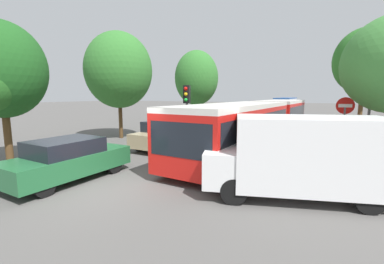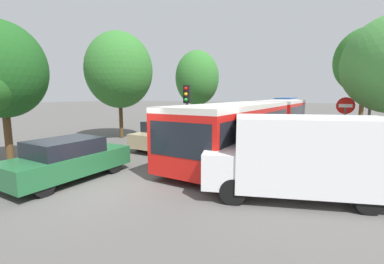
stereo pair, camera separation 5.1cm
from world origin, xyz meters
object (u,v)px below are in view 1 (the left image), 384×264
Objects in this scene: queued_car_silver at (270,111)px; tree_left_mid at (119,70)px; queued_car_green at (68,159)px; queued_car_black at (218,124)px; city_bus_rear at (286,104)px; direction_sign_post at (370,104)px; queued_car_white at (260,114)px; no_entry_sign at (344,120)px; queued_car_red at (243,118)px; tree_right_mid at (365,61)px; queued_car_tan at (167,134)px; white_van at (301,155)px; tree_left_far at (196,78)px; articulated_bus at (260,120)px; traffic_light at (187,103)px; tree_left_near at (0,72)px.

tree_left_mid is at bearing 169.22° from queued_car_silver.
queued_car_green is 12.81m from queued_car_black.
city_bus_rear is 30.27m from queued_car_black.
queued_car_green is 11.40m from direction_sign_post.
queued_car_white is (0.16, 12.01, -0.03)m from queued_car_black.
no_entry_sign is (8.19, -35.92, 0.46)m from city_bus_rear.
queued_car_black is 1.00× the size of queued_car_silver.
no_entry_sign is at bearing -1.07° from tree_left_mid.
queued_car_silver is (-0.11, 18.10, -0.00)m from queued_car_black.
queued_car_black is 5.87m from queued_car_red.
tree_left_mid is at bearing 170.47° from city_bus_rear.
tree_right_mid is at bearing 33.09° from tree_left_mid.
queued_car_green is 6.15m from queued_car_tan.
tree_left_far is at bearing -72.47° from white_van.
tree_right_mid is at bearing -4.95° from tree_left_far.
queued_car_red is 1.15× the size of direction_sign_post.
tree_left_far is (-11.75, 15.63, 3.38)m from white_van.
city_bus_rear is 37.49m from direction_sign_post.
queued_car_silver is 0.54× the size of tree_right_mid.
tree_left_far is (-4.66, 5.11, 3.90)m from queued_car_black.
queued_car_green is 24.83m from queued_car_white.
queued_car_tan is at bearing 177.95° from city_bus_rear.
queued_car_green is at bearing -119.51° from tree_right_mid.
white_van is at bearing -23.12° from tree_left_mid.
tree_left_far reaches higher than queued_car_black.
traffic_light is at bearing -35.76° from articulated_bus.
queued_car_red is at bearing -179.90° from queued_car_white.
queued_car_red is 0.56× the size of tree_left_far.
no_entry_sign is 13.33m from tree_left_mid.
queued_car_silver is at bearing 1.64° from queued_car_red.
tree_left_far is at bearing 99.65° from queued_car_red.
queued_car_black is 0.56× the size of tree_left_far.
queued_car_tan reaches higher than queued_car_red.
no_entry_sign is (8.30, -23.76, 1.16)m from queued_car_silver.
tree_left_near is 0.83× the size of tree_left_mid.
tree_left_mid is at bearing 138.72° from queued_car_black.
tree_left_far reaches higher than no_entry_sign.
queued_car_red is (0.11, -24.40, -0.70)m from city_bus_rear.
direction_sign_post is at bearing -123.53° from queued_car_black.
direction_sign_post is (8.83, -18.12, 1.87)m from queued_car_white.
white_van is (7.13, 2.30, 0.51)m from queued_car_green.
tree_left_mid reaches higher than white_van.
no_entry_sign is at bearing -122.21° from white_van.
tree_right_mid is at bearing -28.85° from queued_car_green.
tree_left_mid is at bearing -74.51° from articulated_bus.
tree_left_near is (-12.12, -7.17, 1.94)m from no_entry_sign.
queued_car_tan is at bearing -49.07° from articulated_bus.
articulated_bus is 4.15× the size of queued_car_black.
tree_right_mid is (9.46, 16.70, 4.55)m from queued_car_green.
traffic_light is 0.46× the size of tree_left_far.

